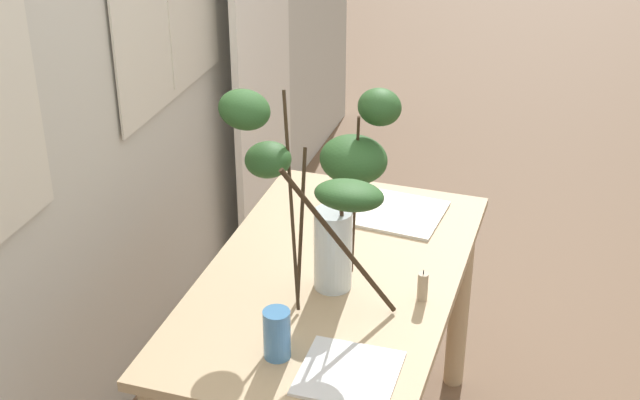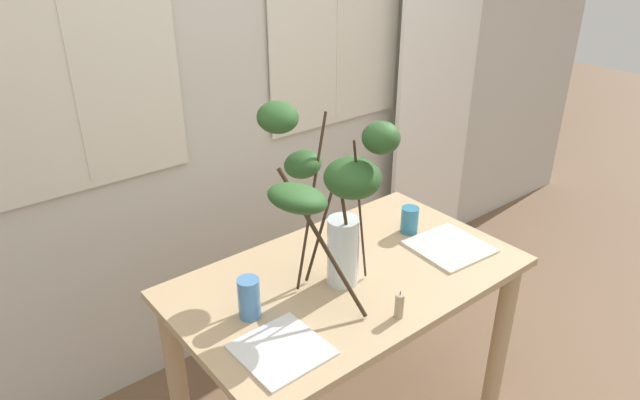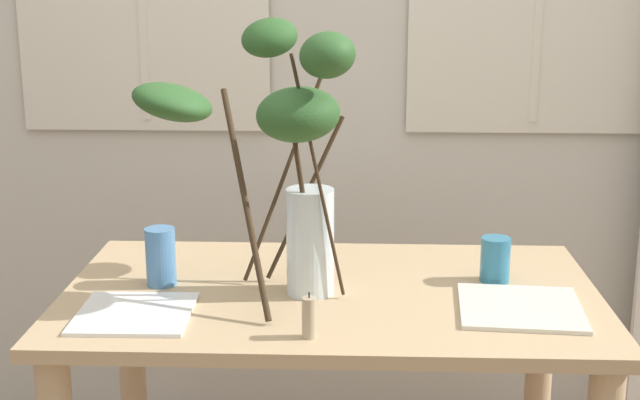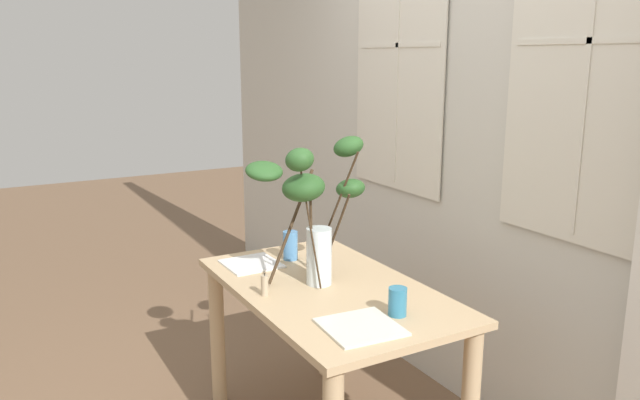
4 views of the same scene
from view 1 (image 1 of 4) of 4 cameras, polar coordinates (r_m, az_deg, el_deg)
back_wall_with_windows at (r=2.85m, az=-16.08°, el=10.89°), size 5.74×0.14×2.97m
curtain_sheer_side at (r=3.92m, az=-3.61°, el=11.54°), size 0.59×0.03×2.33m
dining_table at (r=2.91m, az=0.64°, el=-7.06°), size 1.26×0.74×0.76m
vase_with_branches at (r=2.54m, az=0.50°, el=1.10°), size 0.52×0.55×0.65m
drinking_glass_blue_left at (r=2.47m, az=-2.62°, el=-8.07°), size 0.07×0.07×0.14m
drinking_glass_blue_right at (r=3.14m, az=1.47°, el=0.22°), size 0.07×0.07×0.11m
plate_square_left at (r=2.45m, az=1.74°, el=-10.40°), size 0.25×0.25×0.01m
plate_square_right at (r=3.15m, az=4.89°, el=-0.82°), size 0.29×0.29×0.01m
pillar_candle at (r=2.71m, az=6.21°, el=-5.21°), size 0.03×0.03×0.10m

